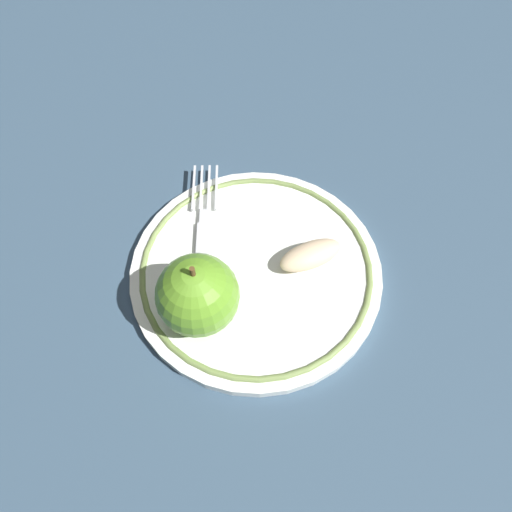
% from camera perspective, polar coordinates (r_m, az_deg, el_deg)
% --- Properties ---
extents(ground_plane, '(2.00, 2.00, 0.00)m').
position_cam_1_polar(ground_plane, '(0.48, 0.35, -3.82)').
color(ground_plane, '#364E63').
extents(plate, '(0.24, 0.24, 0.01)m').
position_cam_1_polar(plate, '(0.48, -0.00, -1.65)').
color(plate, white).
rests_on(plate, ground_plane).
extents(apple_red_whole, '(0.07, 0.07, 0.08)m').
position_cam_1_polar(apple_red_whole, '(0.43, -6.69, -4.47)').
color(apple_red_whole, '#65A02A').
rests_on(apple_red_whole, plate).
extents(apple_slice_front, '(0.06, 0.07, 0.02)m').
position_cam_1_polar(apple_slice_front, '(0.48, 6.23, 0.10)').
color(apple_slice_front, beige).
rests_on(apple_slice_front, plate).
extents(fork, '(0.11, 0.15, 0.00)m').
position_cam_1_polar(fork, '(0.50, -6.10, 2.48)').
color(fork, silver).
rests_on(fork, plate).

